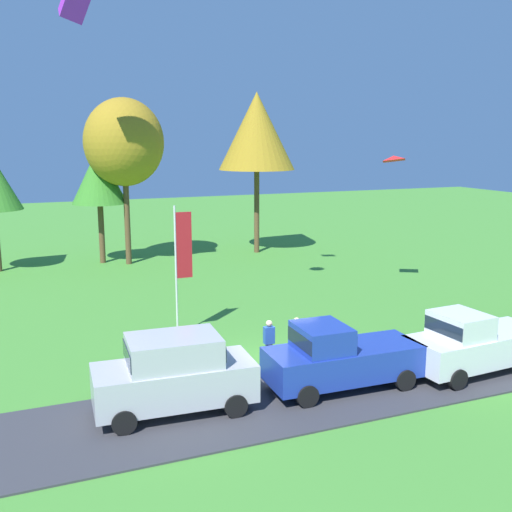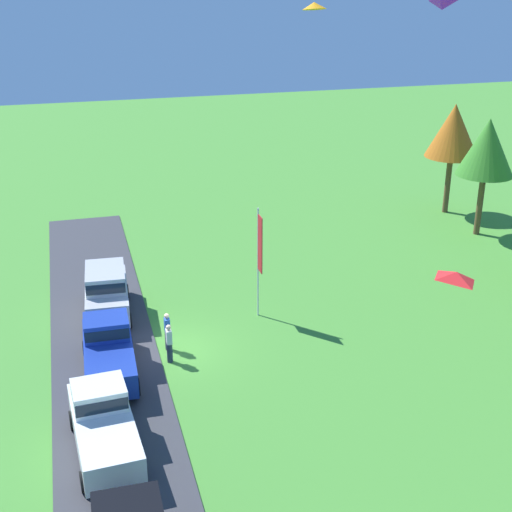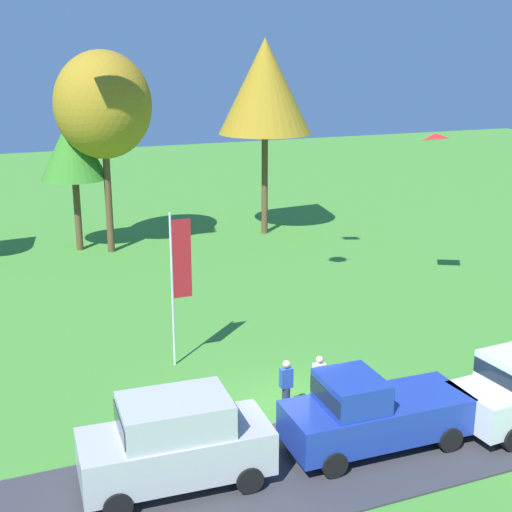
{
  "view_description": "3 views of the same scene",
  "coord_description": "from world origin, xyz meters",
  "px_view_note": "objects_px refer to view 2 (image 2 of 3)",
  "views": [
    {
      "loc": [
        -8.05,
        -18.23,
        7.89
      ],
      "look_at": [
        1.23,
        4.43,
        3.04
      ],
      "focal_mm": 42.0,
      "sensor_mm": 36.0,
      "label": 1
    },
    {
      "loc": [
        26.48,
        -3.49,
        15.4
      ],
      "look_at": [
        1.66,
        3.29,
        4.68
      ],
      "focal_mm": 50.0,
      "sensor_mm": 36.0,
      "label": 2
    },
    {
      "loc": [
        -8.04,
        -17.13,
        10.3
      ],
      "look_at": [
        0.57,
        3.95,
        3.67
      ],
      "focal_mm": 50.0,
      "sensor_mm": 36.0,
      "label": 3
    }
  ],
  "objects_px": {
    "tree_far_right": "(453,131)",
    "kite_delta_high_right": "(314,6)",
    "person_on_lawn": "(169,343)",
    "tree_center_back": "(487,148)",
    "car_suv_mid_row": "(106,290)",
    "car_pickup_far_end": "(108,349)",
    "flag_banner": "(259,251)",
    "kite_diamond_over_trees": "(456,276)",
    "person_watching_sky": "(167,331)",
    "car_pickup_by_flagpole": "(103,422)"
  },
  "relations": [
    {
      "from": "tree_far_right",
      "to": "kite_delta_high_right",
      "type": "xyz_separation_m",
      "value": [
        13.87,
        -14.54,
        8.47
      ]
    },
    {
      "from": "car_suv_mid_row",
      "to": "tree_far_right",
      "type": "bearing_deg",
      "value": 112.01
    },
    {
      "from": "tree_center_back",
      "to": "flag_banner",
      "type": "height_order",
      "value": "tree_center_back"
    },
    {
      "from": "car_pickup_by_flagpole",
      "to": "flag_banner",
      "type": "relative_size",
      "value": 0.97
    },
    {
      "from": "car_pickup_far_end",
      "to": "tree_far_right",
      "type": "bearing_deg",
      "value": 122.04
    },
    {
      "from": "car_suv_mid_row",
      "to": "tree_far_right",
      "type": "height_order",
      "value": "tree_far_right"
    },
    {
      "from": "car_suv_mid_row",
      "to": "person_watching_sky",
      "type": "bearing_deg",
      "value": 29.34
    },
    {
      "from": "tree_far_right",
      "to": "tree_center_back",
      "type": "relative_size",
      "value": 1.01
    },
    {
      "from": "person_watching_sky",
      "to": "tree_far_right",
      "type": "xyz_separation_m",
      "value": [
        -13.09,
        20.41,
        4.51
      ]
    },
    {
      "from": "tree_far_right",
      "to": "flag_banner",
      "type": "bearing_deg",
      "value": -54.64
    },
    {
      "from": "person_on_lawn",
      "to": "tree_far_right",
      "type": "height_order",
      "value": "tree_far_right"
    },
    {
      "from": "person_on_lawn",
      "to": "tree_center_back",
      "type": "relative_size",
      "value": 0.24
    },
    {
      "from": "car_pickup_by_flagpole",
      "to": "tree_center_back",
      "type": "bearing_deg",
      "value": 122.88
    },
    {
      "from": "person_watching_sky",
      "to": "person_on_lawn",
      "type": "xyz_separation_m",
      "value": [
        1.02,
        -0.08,
        0.0
      ]
    },
    {
      "from": "kite_diamond_over_trees",
      "to": "tree_far_right",
      "type": "bearing_deg",
      "value": 150.2
    },
    {
      "from": "kite_delta_high_right",
      "to": "car_pickup_far_end",
      "type": "bearing_deg",
      "value": -86.64
    },
    {
      "from": "car_suv_mid_row",
      "to": "person_watching_sky",
      "type": "distance_m",
      "value": 4.54
    },
    {
      "from": "car_pickup_far_end",
      "to": "tree_center_back",
      "type": "relative_size",
      "value": 0.72
    },
    {
      "from": "car_pickup_by_flagpole",
      "to": "flag_banner",
      "type": "bearing_deg",
      "value": 136.27
    },
    {
      "from": "car_pickup_far_end",
      "to": "tree_center_back",
      "type": "distance_m",
      "value": 25.3
    },
    {
      "from": "person_watching_sky",
      "to": "tree_far_right",
      "type": "distance_m",
      "value": 24.66
    },
    {
      "from": "car_suv_mid_row",
      "to": "tree_center_back",
      "type": "distance_m",
      "value": 23.33
    },
    {
      "from": "car_pickup_far_end",
      "to": "kite_delta_high_right",
      "type": "xyz_separation_m",
      "value": [
        -0.49,
        8.41,
        12.75
      ]
    },
    {
      "from": "car_suv_mid_row",
      "to": "person_watching_sky",
      "type": "xyz_separation_m",
      "value": [
        3.94,
        2.22,
        -0.42
      ]
    },
    {
      "from": "car_suv_mid_row",
      "to": "car_pickup_by_flagpole",
      "type": "relative_size",
      "value": 0.92
    },
    {
      "from": "kite_delta_high_right",
      "to": "tree_center_back",
      "type": "bearing_deg",
      "value": 124.06
    },
    {
      "from": "car_pickup_by_flagpole",
      "to": "person_watching_sky",
      "type": "relative_size",
      "value": 2.99
    },
    {
      "from": "tree_far_right",
      "to": "tree_center_back",
      "type": "xyz_separation_m",
      "value": [
        4.17,
        -0.2,
        -0.05
      ]
    },
    {
      "from": "person_on_lawn",
      "to": "tree_far_right",
      "type": "bearing_deg",
      "value": 124.55
    },
    {
      "from": "tree_far_right",
      "to": "kite_diamond_over_trees",
      "type": "distance_m",
      "value": 26.53
    },
    {
      "from": "person_on_lawn",
      "to": "kite_diamond_over_trees",
      "type": "bearing_deg",
      "value": 39.54
    },
    {
      "from": "car_pickup_by_flagpole",
      "to": "kite_diamond_over_trees",
      "type": "height_order",
      "value": "kite_diamond_over_trees"
    },
    {
      "from": "person_on_lawn",
      "to": "tree_center_back",
      "type": "xyz_separation_m",
      "value": [
        -9.93,
        20.3,
        4.46
      ]
    },
    {
      "from": "car_suv_mid_row",
      "to": "car_pickup_far_end",
      "type": "relative_size",
      "value": 0.93
    },
    {
      "from": "person_on_lawn",
      "to": "kite_delta_high_right",
      "type": "height_order",
      "value": "kite_delta_high_right"
    },
    {
      "from": "car_pickup_by_flagpole",
      "to": "tree_far_right",
      "type": "relative_size",
      "value": 0.72
    },
    {
      "from": "tree_far_right",
      "to": "car_pickup_by_flagpole",
      "type": "bearing_deg",
      "value": -50.69
    },
    {
      "from": "car_pickup_by_flagpole",
      "to": "tree_center_back",
      "type": "relative_size",
      "value": 0.73
    },
    {
      "from": "car_suv_mid_row",
      "to": "kite_diamond_over_trees",
      "type": "relative_size",
      "value": 4.29
    },
    {
      "from": "flag_banner",
      "to": "kite_diamond_over_trees",
      "type": "xyz_separation_m",
      "value": [
        11.73,
        2.7,
        3.53
      ]
    },
    {
      "from": "tree_far_right",
      "to": "kite_delta_high_right",
      "type": "relative_size",
      "value": 7.89
    },
    {
      "from": "person_watching_sky",
      "to": "kite_diamond_over_trees",
      "type": "bearing_deg",
      "value": 36.2
    },
    {
      "from": "person_watching_sky",
      "to": "tree_center_back",
      "type": "distance_m",
      "value": 22.54
    },
    {
      "from": "car_suv_mid_row",
      "to": "kite_diamond_over_trees",
      "type": "distance_m",
      "value": 17.67
    },
    {
      "from": "person_watching_sky",
      "to": "person_on_lawn",
      "type": "height_order",
      "value": "same"
    },
    {
      "from": "person_on_lawn",
      "to": "kite_delta_high_right",
      "type": "xyz_separation_m",
      "value": [
        -0.24,
        5.95,
        12.98
      ]
    },
    {
      "from": "car_pickup_by_flagpole",
      "to": "kite_delta_high_right",
      "type": "bearing_deg",
      "value": 120.93
    },
    {
      "from": "car_pickup_far_end",
      "to": "person_watching_sky",
      "type": "bearing_deg",
      "value": 116.7
    },
    {
      "from": "tree_center_back",
      "to": "tree_far_right",
      "type": "bearing_deg",
      "value": 177.32
    },
    {
      "from": "tree_center_back",
      "to": "kite_delta_high_right",
      "type": "height_order",
      "value": "kite_delta_high_right"
    }
  ]
}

